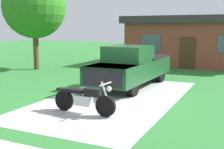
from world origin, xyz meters
TOP-DOWN VIEW (x-y plane):
  - ground_plane at (0.00, 0.00)m, footprint 80.00×80.00m
  - driveway_pad at (0.00, 0.00)m, footprint 4.60×8.84m
  - motorcycle at (-0.02, -2.31)m, footprint 2.21×0.70m
  - pickup_truck at (-0.28, 2.46)m, footprint 2.22×5.70m
  - shade_tree at (-8.00, 5.08)m, footprint 4.01×4.01m
  - neighbor_house at (0.94, 11.86)m, footprint 9.60×5.60m

SIDE VIEW (x-z plane):
  - ground_plane at x=0.00m, z-range 0.00..0.00m
  - driveway_pad at x=0.00m, z-range 0.00..0.01m
  - motorcycle at x=-0.02m, z-range -0.07..1.02m
  - pickup_truck at x=-0.28m, z-range 0.00..1.90m
  - neighbor_house at x=0.94m, z-range 0.04..3.54m
  - shade_tree at x=-8.00m, z-range 0.99..7.01m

